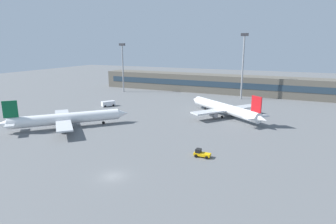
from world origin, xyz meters
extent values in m
plane|color=slate|center=(0.00, 40.00, 0.00)|extent=(400.00, 400.00, 0.00)
cube|color=#5B564C|center=(0.00, 101.42, 4.50)|extent=(139.39, 12.00, 9.00)
cube|color=#263847|center=(0.00, 95.37, 4.95)|extent=(132.42, 0.16, 2.80)
cylinder|color=white|center=(-31.03, 20.87, 2.82)|extent=(23.61, 24.42, 3.24)
cone|color=white|center=(-19.39, 33.01, 2.82)|extent=(4.69, 4.71, 3.08)
cone|color=white|center=(-42.56, 8.84, 2.82)|extent=(3.88, 3.91, 2.27)
cube|color=#0C5933|center=(-40.78, 10.71, 6.79)|extent=(2.82, 2.92, 4.69)
cube|color=silver|center=(-40.95, 10.52, 2.99)|extent=(7.81, 7.63, 0.20)
cube|color=silver|center=(-31.62, 20.25, 2.56)|extent=(21.32, 20.68, 0.43)
cylinder|color=gray|center=(-27.92, 16.71, 1.36)|extent=(3.12, 3.15, 1.71)
cylinder|color=gray|center=(-35.32, 23.80, 1.36)|extent=(3.12, 3.15, 1.71)
cylinder|color=black|center=(-23.59, 28.63, 0.43)|extent=(0.84, 0.85, 0.85)
cylinder|color=black|center=(-30.61, 18.10, 0.43)|extent=(0.84, 0.85, 0.85)
cylinder|color=black|center=(-33.81, 21.17, 0.43)|extent=(0.84, 0.85, 0.85)
cylinder|color=white|center=(8.15, 53.50, 2.86)|extent=(26.90, 21.39, 3.29)
cone|color=white|center=(-5.49, 63.77, 2.86)|extent=(4.77, 4.68, 3.13)
cone|color=white|center=(21.67, 43.33, 2.86)|extent=(4.02, 3.82, 2.30)
cube|color=red|center=(19.57, 44.91, 6.89)|extent=(3.23, 2.54, 4.76)
cube|color=silver|center=(19.78, 44.75, 3.03)|extent=(7.15, 8.38, 0.21)
cube|color=silver|center=(8.85, 52.98, 2.60)|extent=(18.95, 23.27, 0.43)
cylinder|color=gray|center=(11.97, 57.13, 1.38)|extent=(3.26, 3.05, 1.73)
cylinder|color=gray|center=(5.72, 48.83, 1.38)|extent=(3.26, 3.05, 1.73)
cylinder|color=black|center=(-0.57, 60.07, 0.43)|extent=(0.90, 0.80, 0.87)
cylinder|color=black|center=(10.89, 54.26, 0.43)|extent=(0.90, 0.80, 0.87)
cylinder|color=black|center=(8.18, 50.66, 0.43)|extent=(0.90, 0.80, 0.87)
cube|color=#F2B20C|center=(12.39, 15.79, 0.65)|extent=(3.62, 1.54, 0.60)
cube|color=black|center=(11.49, 15.78, 1.30)|extent=(1.12, 1.41, 0.90)
cylinder|color=black|center=(11.18, 16.56, 0.35)|extent=(0.70, 0.26, 0.70)
cylinder|color=black|center=(11.19, 15.00, 0.35)|extent=(0.70, 0.26, 0.70)
cylinder|color=black|center=(13.58, 16.59, 0.35)|extent=(0.70, 0.26, 0.70)
cylinder|color=black|center=(13.59, 15.03, 0.35)|extent=(0.70, 0.26, 0.70)
cube|color=white|center=(-37.68, 50.67, 1.13)|extent=(4.50, 5.45, 1.90)
cube|color=#1E2633|center=(-36.60, 52.35, 1.63)|extent=(1.68, 1.16, 0.70)
cylinder|color=black|center=(-35.90, 51.55, 0.38)|extent=(0.65, 0.79, 0.76)
cylinder|color=black|center=(-37.62, 52.65, 0.38)|extent=(0.65, 0.79, 0.76)
cylinder|color=black|center=(-37.75, 48.69, 0.38)|extent=(0.65, 0.79, 0.76)
cylinder|color=black|center=(-39.46, 49.80, 0.38)|extent=(0.65, 0.79, 0.76)
cylinder|color=gray|center=(7.49, 88.61, 13.77)|extent=(0.70, 0.70, 27.53)
cube|color=#333338|center=(7.49, 88.61, 28.13)|extent=(3.20, 0.80, 1.20)
cylinder|color=gray|center=(-51.79, 83.57, 11.68)|extent=(0.70, 0.70, 23.36)
cube|color=#333338|center=(-51.79, 83.57, 23.96)|extent=(3.20, 0.80, 1.20)
camera|label=1|loc=(29.49, -40.23, 23.96)|focal=30.37mm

